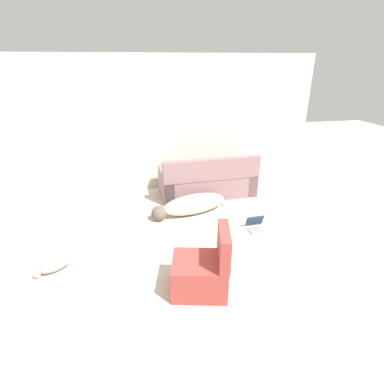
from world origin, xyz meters
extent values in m
plane|color=#BCB29E|center=(0.00, 0.00, 0.00)|extent=(20.00, 20.00, 0.00)
cube|color=beige|center=(0.00, 3.80, 1.36)|extent=(6.68, 0.06, 2.71)
cube|color=gray|center=(0.94, 3.18, 0.23)|extent=(1.95, 0.88, 0.45)
cube|color=gray|center=(0.95, 2.85, 0.66)|extent=(1.93, 0.22, 0.42)
cube|color=gray|center=(1.80, 3.22, 0.30)|extent=(0.23, 0.81, 0.59)
cube|color=gray|center=(0.08, 3.15, 0.30)|extent=(0.23, 0.81, 0.59)
ellipsoid|color=beige|center=(0.51, 2.42, 0.17)|extent=(1.30, 0.74, 0.34)
sphere|color=brown|center=(-0.16, 2.25, 0.13)|extent=(0.33, 0.33, 0.27)
cylinder|color=beige|center=(1.25, 2.61, 0.03)|extent=(0.31, 0.13, 0.05)
ellipsoid|color=gray|center=(-1.66, 1.14, 0.07)|extent=(0.42, 0.33, 0.15)
sphere|color=#A89E93|center=(-1.86, 1.03, 0.05)|extent=(0.14, 0.14, 0.10)
cylinder|color=gray|center=(-1.45, 1.25, 0.01)|extent=(0.10, 0.07, 0.02)
cube|color=gray|center=(1.40, 1.56, 0.01)|extent=(0.33, 0.23, 0.02)
cube|color=gray|center=(1.39, 1.71, 0.12)|extent=(0.32, 0.11, 0.21)
cube|color=#23334C|center=(1.39, 1.70, 0.12)|extent=(0.30, 0.09, 0.19)
cube|color=#993833|center=(0.15, 0.42, 0.21)|extent=(0.76, 0.68, 0.42)
cube|color=#993833|center=(0.42, 0.36, 0.63)|extent=(0.24, 0.56, 0.42)
camera|label=1|loc=(-0.50, -2.40, 2.58)|focal=28.00mm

